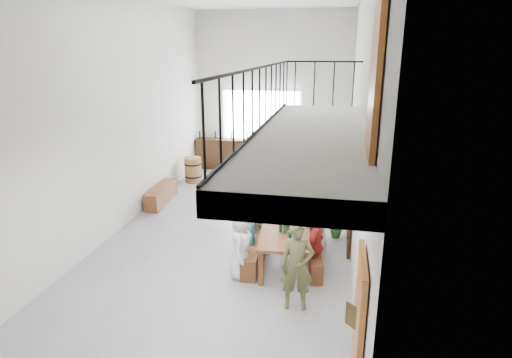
% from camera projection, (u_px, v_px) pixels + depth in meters
% --- Properties ---
extents(floor, '(12.00, 12.00, 0.00)m').
position_uv_depth(floor, '(233.00, 233.00, 10.24)').
color(floor, gray).
rests_on(floor, ground).
extents(room_walls, '(12.00, 12.00, 12.00)m').
position_uv_depth(room_walls, '(230.00, 81.00, 9.20)').
color(room_walls, silver).
rests_on(room_walls, ground).
extents(gateway_portal, '(2.80, 0.08, 2.80)m').
position_uv_depth(gateway_portal, '(261.00, 130.00, 15.48)').
color(gateway_portal, white).
rests_on(gateway_portal, ground).
extents(right_wall_decor, '(0.07, 8.28, 5.07)m').
position_uv_depth(right_wall_decor, '(355.00, 197.00, 7.48)').
color(right_wall_decor, '#B05F23').
rests_on(right_wall_decor, ground).
extents(balcony, '(1.52, 5.62, 4.00)m').
position_uv_depth(balcony, '(311.00, 141.00, 6.07)').
color(balcony, silver).
rests_on(balcony, ground).
extents(tasting_table, '(1.16, 2.44, 0.79)m').
position_uv_depth(tasting_table, '(286.00, 229.00, 8.69)').
color(tasting_table, brown).
rests_on(tasting_table, ground).
extents(bench_inner, '(0.40, 1.92, 0.44)m').
position_uv_depth(bench_inner, '(255.00, 250.00, 8.87)').
color(bench_inner, brown).
rests_on(bench_inner, ground).
extents(bench_wall, '(0.51, 1.79, 0.41)m').
position_uv_depth(bench_wall, '(313.00, 255.00, 8.71)').
color(bench_wall, brown).
rests_on(bench_wall, ground).
extents(tableware, '(0.66, 1.68, 0.35)m').
position_uv_depth(tableware, '(286.00, 218.00, 8.66)').
color(tableware, black).
rests_on(tableware, tasting_table).
extents(side_bench, '(0.46, 1.73, 0.48)m').
position_uv_depth(side_bench, '(161.00, 195.00, 12.17)').
color(side_bench, brown).
rests_on(side_bench, ground).
extents(oak_barrel, '(0.56, 0.56, 0.82)m').
position_uv_depth(oak_barrel, '(193.00, 170.00, 14.03)').
color(oak_barrel, brown).
rests_on(oak_barrel, ground).
extents(serving_counter, '(2.08, 0.75, 1.07)m').
position_uv_depth(serving_counter, '(224.00, 153.00, 15.71)').
color(serving_counter, '#3B2611').
rests_on(serving_counter, ground).
extents(counter_bottles, '(1.78, 0.30, 0.28)m').
position_uv_depth(counter_bottles, '(223.00, 135.00, 15.51)').
color(counter_bottles, black).
rests_on(counter_bottles, serving_counter).
extents(guest_left_a, '(0.45, 0.67, 1.34)m').
position_uv_depth(guest_left_a, '(241.00, 245.00, 8.07)').
color(guest_left_a, silver).
rests_on(guest_left_a, ground).
extents(guest_left_b, '(0.36, 0.46, 1.12)m').
position_uv_depth(guest_left_b, '(251.00, 237.00, 8.68)').
color(guest_left_b, '#276D84').
rests_on(guest_left_b, ground).
extents(guest_left_c, '(0.66, 0.75, 1.28)m').
position_uv_depth(guest_left_c, '(252.00, 221.00, 9.30)').
color(guest_left_c, silver).
rests_on(guest_left_c, ground).
extents(guest_left_d, '(0.65, 0.92, 1.29)m').
position_uv_depth(guest_left_d, '(259.00, 213.00, 9.70)').
color(guest_left_d, '#276D84').
rests_on(guest_left_d, ground).
extents(guest_right_a, '(0.49, 0.79, 1.26)m').
position_uv_depth(guest_right_a, '(315.00, 245.00, 8.16)').
color(guest_right_a, '#A1211B').
rests_on(guest_right_a, ground).
extents(guest_right_b, '(0.73, 1.12, 1.15)m').
position_uv_depth(guest_right_b, '(312.00, 234.00, 8.76)').
color(guest_right_b, black).
rests_on(guest_right_b, ground).
extents(guest_right_c, '(0.56, 0.72, 1.30)m').
position_uv_depth(guest_right_c, '(319.00, 220.00, 9.29)').
color(guest_right_c, silver).
rests_on(guest_right_c, ground).
extents(host_standing, '(0.61, 0.44, 1.55)m').
position_uv_depth(host_standing, '(297.00, 266.00, 7.07)').
color(host_standing, '#4A4C2B').
rests_on(host_standing, ground).
extents(potted_plant, '(0.51, 0.47, 0.48)m').
position_uv_depth(potted_plant, '(337.00, 228.00, 9.92)').
color(potted_plant, '#154513').
rests_on(potted_plant, ground).
extents(bicycle_near, '(1.97, 1.19, 0.98)m').
position_uv_depth(bicycle_near, '(303.00, 159.00, 15.13)').
color(bicycle_near, black).
rests_on(bicycle_near, ground).
extents(bicycle_far, '(1.83, 1.11, 1.06)m').
position_uv_depth(bicycle_far, '(314.00, 161.00, 14.59)').
color(bicycle_far, black).
rests_on(bicycle_far, ground).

